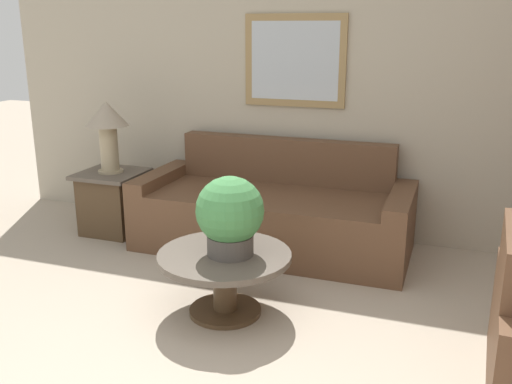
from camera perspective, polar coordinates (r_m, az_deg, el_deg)
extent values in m
cube|color=#B2A893|center=(5.02, 7.81, 10.08)|extent=(6.47, 0.06, 2.60)
cube|color=#997A4C|center=(5.04, 3.90, 12.96)|extent=(0.90, 0.03, 0.78)
cube|color=#B2BCC6|center=(5.03, 3.86, 12.95)|extent=(0.78, 0.01, 0.66)
cube|color=brown|center=(4.81, 1.62, -2.94)|extent=(1.91, 0.95, 0.49)
cube|color=brown|center=(5.05, 3.06, 3.18)|extent=(1.91, 0.16, 0.39)
cube|color=brown|center=(5.20, -9.40, -1.10)|extent=(0.18, 0.95, 0.59)
cube|color=brown|center=(4.60, 14.14, -3.71)|extent=(0.18, 0.95, 0.59)
cylinder|color=#4C3823|center=(3.86, -3.08, -11.73)|extent=(0.48, 0.48, 0.03)
cylinder|color=#4C3823|center=(3.77, -3.13, -9.16)|extent=(0.16, 0.16, 0.35)
cylinder|color=brown|center=(3.69, -3.17, -6.40)|extent=(0.87, 0.87, 0.04)
cube|color=#4C3823|center=(5.37, -14.10, -1.16)|extent=(0.47, 0.47, 0.53)
cube|color=brown|center=(5.29, -14.30, 1.77)|extent=(0.55, 0.55, 0.03)
cylinder|color=tan|center=(5.29, -14.32, 2.05)|extent=(0.22, 0.22, 0.02)
cylinder|color=tan|center=(5.24, -14.48, 4.27)|extent=(0.16, 0.16, 0.40)
cone|color=gray|center=(5.19, -14.72, 7.60)|extent=(0.38, 0.38, 0.22)
cylinder|color=#4C4742|center=(3.64, -2.59, -5.26)|extent=(0.30, 0.30, 0.13)
sphere|color=#428447|center=(3.56, -2.63, -1.85)|extent=(0.43, 0.43, 0.43)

